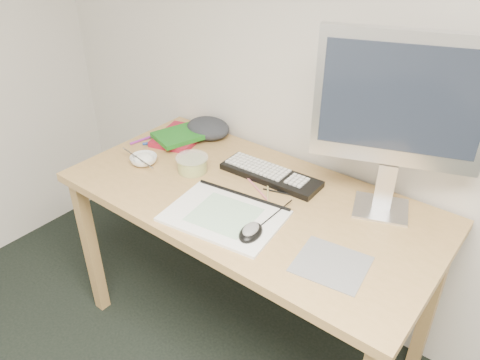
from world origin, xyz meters
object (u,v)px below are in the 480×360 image
Objects in this scene: monitor at (400,106)px; desk at (249,213)px; sketchpad at (224,216)px; keyboard at (271,175)px; rice_bowl at (144,160)px.

desk is at bearing -172.98° from monitor.
desk is at bearing 87.43° from sketchpad.
keyboard is (-0.01, 0.15, 0.09)m from desk.
desk is 3.57× the size of sketchpad.
monitor is 1.02m from rice_bowl.
rice_bowl reaches higher than keyboard.
keyboard is 0.65× the size of monitor.
sketchpad is at bearing -84.97° from desk.
rice_bowl is at bearing 177.90° from monitor.
rice_bowl is (-0.90, -0.30, -0.37)m from monitor.
sketchpad is 3.54× the size of rice_bowl.
monitor is at bearing 35.36° from sketchpad.
keyboard reaches higher than sketchpad.
keyboard is 0.53m from rice_bowl.
monitor is at bearing 27.27° from desk.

